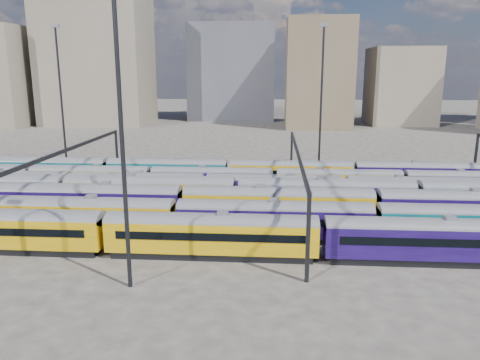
# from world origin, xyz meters

# --- Properties ---
(ground) EXTENTS (500.00, 500.00, 0.00)m
(ground) POSITION_xyz_m (0.00, 0.00, 0.00)
(ground) COLOR #3C3733
(ground) RESTS_ON ground
(rake_0) EXTENTS (126.55, 3.09, 5.20)m
(rake_0) POSITION_xyz_m (11.67, -15.00, 2.73)
(rake_0) COLOR black
(rake_0) RESTS_ON ground
(rake_1) EXTENTS (126.83, 3.09, 5.21)m
(rake_1) POSITION_xyz_m (-3.48, -10.00, 2.74)
(rake_1) COLOR black
(rake_1) RESTS_ON ground
(rake_2) EXTENTS (157.27, 3.28, 5.54)m
(rake_2) POSITION_xyz_m (7.56, -5.00, 2.91)
(rake_2) COLOR black
(rake_2) RESTS_ON ground
(rake_3) EXTENTS (134.55, 3.28, 5.54)m
(rake_3) POSITION_xyz_m (2.34, 0.00, 2.91)
(rake_3) COLOR black
(rake_3) RESTS_ON ground
(rake_4) EXTENTS (95.54, 2.80, 4.70)m
(rake_4) POSITION_xyz_m (7.13, 5.00, 2.47)
(rake_4) COLOR black
(rake_4) RESTS_ON ground
(rake_5) EXTENTS (111.68, 2.73, 4.57)m
(rake_5) POSITION_xyz_m (7.22, 10.00, 2.40)
(rake_5) COLOR black
(rake_5) RESTS_ON ground
(rake_6) EXTENTS (118.16, 2.88, 4.85)m
(rake_6) POSITION_xyz_m (-0.18, 15.00, 2.54)
(rake_6) COLOR black
(rake_6) RESTS_ON ground
(gantry_1) EXTENTS (0.35, 40.35, 8.03)m
(gantry_1) POSITION_xyz_m (-20.00, 0.00, 6.79)
(gantry_1) COLOR black
(gantry_1) RESTS_ON ground
(gantry_2) EXTENTS (0.35, 40.35, 8.03)m
(gantry_2) POSITION_xyz_m (10.00, 0.00, 6.79)
(gantry_2) COLOR black
(gantry_2) RESTS_ON ground
(mast_1) EXTENTS (1.40, 0.50, 25.60)m
(mast_1) POSITION_xyz_m (-30.00, 22.00, 13.97)
(mast_1) COLOR black
(mast_1) RESTS_ON ground
(mast_2) EXTENTS (1.40, 0.50, 25.60)m
(mast_2) POSITION_xyz_m (-5.00, -22.00, 13.97)
(mast_2) COLOR black
(mast_2) RESTS_ON ground
(mast_3) EXTENTS (1.40, 0.50, 25.60)m
(mast_3) POSITION_xyz_m (15.00, 24.00, 13.97)
(mast_3) COLOR black
(mast_3) RESTS_ON ground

